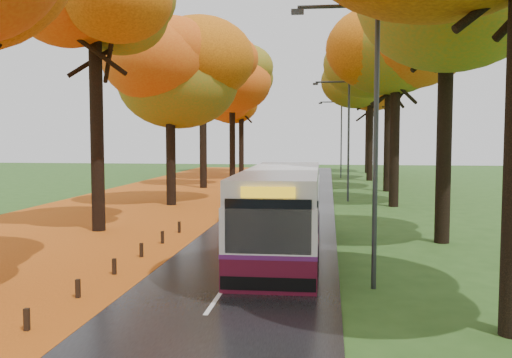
% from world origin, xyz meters
% --- Properties ---
extents(road, '(6.50, 90.00, 0.04)m').
position_xyz_m(road, '(0.00, 25.00, 0.02)').
color(road, black).
rests_on(road, ground).
extents(centre_line, '(0.12, 90.00, 0.01)m').
position_xyz_m(centre_line, '(0.00, 25.00, 0.04)').
color(centre_line, silver).
rests_on(centre_line, road).
extents(leaf_verge, '(12.00, 90.00, 0.02)m').
position_xyz_m(leaf_verge, '(-9.00, 25.00, 0.01)').
color(leaf_verge, '#86380C').
rests_on(leaf_verge, ground).
extents(leaf_drift, '(0.90, 90.00, 0.01)m').
position_xyz_m(leaf_drift, '(-3.05, 25.00, 0.04)').
color(leaf_drift, '#C35A14').
rests_on(leaf_drift, road).
extents(trees_left, '(9.20, 74.00, 13.88)m').
position_xyz_m(trees_left, '(-7.18, 27.06, 9.53)').
color(trees_left, black).
rests_on(trees_left, ground).
extents(trees_right, '(9.30, 74.20, 13.96)m').
position_xyz_m(trees_right, '(7.19, 26.91, 9.69)').
color(trees_right, black).
rests_on(trees_right, ground).
extents(bollard_row, '(0.11, 23.51, 0.52)m').
position_xyz_m(bollard_row, '(-3.70, 4.70, 0.26)').
color(bollard_row, black).
rests_on(bollard_row, ground).
extents(streetlamp_near, '(2.45, 0.18, 8.00)m').
position_xyz_m(streetlamp_near, '(3.95, 8.00, 4.71)').
color(streetlamp_near, '#333538').
rests_on(streetlamp_near, ground).
extents(streetlamp_mid, '(2.45, 0.18, 8.00)m').
position_xyz_m(streetlamp_mid, '(3.95, 30.00, 4.71)').
color(streetlamp_mid, '#333538').
rests_on(streetlamp_mid, ground).
extents(streetlamp_far, '(2.45, 0.18, 8.00)m').
position_xyz_m(streetlamp_far, '(3.95, 52.00, 4.71)').
color(streetlamp_far, '#333538').
rests_on(streetlamp_far, ground).
extents(bus, '(2.83, 11.74, 3.08)m').
position_xyz_m(bus, '(1.22, 12.65, 1.65)').
color(bus, '#530C20').
rests_on(bus, road).
extents(car_white, '(2.65, 4.33, 1.38)m').
position_xyz_m(car_white, '(-2.17, 33.89, 0.73)').
color(car_white, silver).
rests_on(car_white, road).
extents(car_silver, '(2.25, 4.07, 1.27)m').
position_xyz_m(car_silver, '(-2.35, 37.02, 0.67)').
color(car_silver, '#93959A').
rests_on(car_silver, road).
extents(car_dark, '(2.51, 4.42, 1.21)m').
position_xyz_m(car_dark, '(-2.35, 42.04, 0.64)').
color(car_dark, black).
rests_on(car_dark, road).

